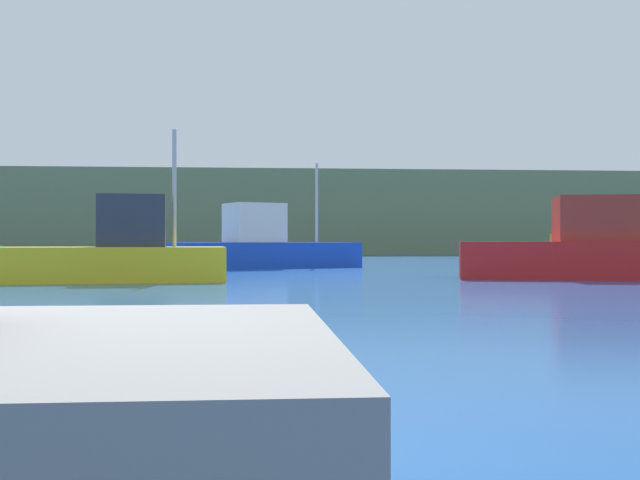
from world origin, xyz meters
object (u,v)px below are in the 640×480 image
object	(u,v)px
fishing_boat_orange	(640,244)
fishing_boat_yellow	(106,254)
fishing_boat_blue	(264,247)
fishing_boat_red	(589,251)

from	to	relation	value
fishing_boat_orange	fishing_boat_yellow	world-z (taller)	fishing_boat_orange
fishing_boat_yellow	fishing_boat_blue	distance (m)	12.00
fishing_boat_red	fishing_boat_yellow	world-z (taller)	fishing_boat_red
fishing_boat_orange	fishing_boat_blue	size ratio (longest dim) A/B	0.92
fishing_boat_red	fishing_boat_blue	xyz separation A→B (m)	(-9.47, 10.53, 0.03)
fishing_boat_red	fishing_boat_yellow	xyz separation A→B (m)	(-13.97, -0.60, -0.08)
fishing_boat_orange	fishing_boat_blue	distance (m)	15.55
fishing_boat_red	fishing_boat_yellow	distance (m)	13.99
fishing_boat_yellow	fishing_boat_blue	size ratio (longest dim) A/B	0.86
fishing_boat_red	fishing_boat_blue	size ratio (longest dim) A/B	0.94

